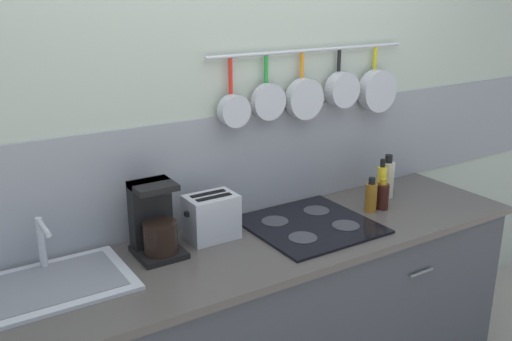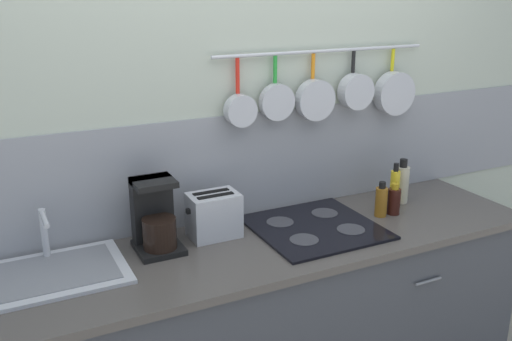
# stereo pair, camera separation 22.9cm
# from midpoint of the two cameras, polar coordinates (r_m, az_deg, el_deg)

# --- Properties ---
(wall_back) EXTENTS (7.20, 0.15, 2.60)m
(wall_back) POSITION_cam_midpoint_polar(r_m,az_deg,el_deg) (2.62, 0.97, 3.49)
(wall_back) COLOR #B2BCA8
(wall_back) RESTS_ON ground_plane
(cabinet_base) EXTENTS (2.37, 0.61, 0.86)m
(cabinet_base) POSITION_cam_midpoint_polar(r_m,az_deg,el_deg) (2.68, 4.42, -16.05)
(cabinet_base) COLOR #3F4247
(cabinet_base) RESTS_ON ground_plane
(countertop) EXTENTS (2.41, 0.63, 0.03)m
(countertop) POSITION_cam_midpoint_polar(r_m,az_deg,el_deg) (2.46, 4.66, -7.43)
(countertop) COLOR #4C4742
(countertop) RESTS_ON cabinet_base
(sink_basin) EXTENTS (0.54, 0.39, 0.22)m
(sink_basin) POSITION_cam_midpoint_polar(r_m,az_deg,el_deg) (2.26, -16.99, -9.69)
(sink_basin) COLOR #B7BABF
(sink_basin) RESTS_ON countertop
(coffee_maker) EXTENTS (0.18, 0.20, 0.30)m
(coffee_maker) POSITION_cam_midpoint_polar(r_m,az_deg,el_deg) (2.35, -7.30, -5.00)
(coffee_maker) COLOR black
(coffee_maker) RESTS_ON countertop
(toaster) EXTENTS (0.23, 0.15, 0.20)m
(toaster) POSITION_cam_midpoint_polar(r_m,az_deg,el_deg) (2.45, -1.58, -4.53)
(toaster) COLOR #B7BABF
(toaster) RESTS_ON countertop
(cooktop) EXTENTS (0.53, 0.53, 0.01)m
(cooktop) POSITION_cam_midpoint_polar(r_m,az_deg,el_deg) (2.59, 8.45, -5.67)
(cooktop) COLOR black
(cooktop) RESTS_ON countertop
(bottle_olive_oil) EXTENTS (0.06, 0.06, 0.17)m
(bottle_olive_oil) POSITION_cam_midpoint_polar(r_m,az_deg,el_deg) (2.76, 14.76, -3.01)
(bottle_olive_oil) COLOR #8C5919
(bottle_olive_oil) RESTS_ON countertop
(bottle_hot_sauce) EXTENTS (0.06, 0.06, 0.15)m
(bottle_hot_sauce) POSITION_cam_midpoint_polar(r_m,az_deg,el_deg) (2.81, 15.93, -2.95)
(bottle_hot_sauce) COLOR #33140F
(bottle_hot_sauce) RESTS_ON countertop
(bottle_sesame_oil) EXTENTS (0.05, 0.05, 0.22)m
(bottle_sesame_oil) POSITION_cam_midpoint_polar(r_m,az_deg,el_deg) (2.89, 15.92, -1.68)
(bottle_sesame_oil) COLOR yellow
(bottle_sesame_oil) RESTS_ON countertop
(bottle_vinegar) EXTENTS (0.07, 0.07, 0.22)m
(bottle_vinegar) POSITION_cam_midpoint_polar(r_m,az_deg,el_deg) (2.96, 16.56, -1.27)
(bottle_vinegar) COLOR #BFB799
(bottle_vinegar) RESTS_ON countertop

